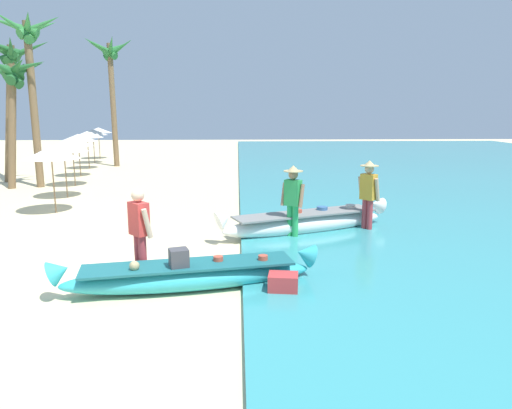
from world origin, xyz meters
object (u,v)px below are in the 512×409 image
palm_tree_mid_cluster (110,65)px  palm_tree_tall_inland (28,49)px  person_vendor_hatted (293,197)px  person_tourist_customer (139,230)px  cooler_box (283,285)px  palm_tree_leaning_seaward (12,80)px  boat_white_midground (306,222)px  palm_tree_far_behind (11,66)px  person_vendor_assistant (368,191)px  boat_cyan_foreground (189,275)px

palm_tree_mid_cluster → palm_tree_tall_inland: bearing=-99.9°
palm_tree_tall_inland → person_vendor_hatted: bearing=-42.0°
person_tourist_customer → cooler_box: person_tourist_customer is taller
person_tourist_customer → palm_tree_leaning_seaward: (-6.60, 10.41, 3.09)m
boat_white_midground → palm_tree_far_behind: palm_tree_far_behind is taller
cooler_box → boat_white_midground: bearing=84.7°
person_vendor_assistant → cooler_box: bearing=-121.6°
palm_tree_tall_inland → cooler_box: (8.45, -11.45, -5.02)m
person_vendor_hatted → palm_tree_far_behind: bearing=137.3°
person_tourist_customer → cooler_box: (2.42, -0.72, -0.75)m
person_tourist_customer → palm_tree_leaning_seaward: bearing=122.4°
boat_white_midground → cooler_box: bearing=-103.3°
person_tourist_customer → palm_tree_leaning_seaward: 12.71m
palm_tree_leaning_seaward → palm_tree_mid_cluster: 7.56m
palm_tree_leaning_seaward → palm_tree_mid_cluster: (1.78, 7.25, 1.19)m
palm_tree_tall_inland → palm_tree_leaning_seaward: 1.34m
cooler_box → person_tourist_customer: bearing=171.4°
palm_tree_far_behind → boat_white_midground: bearing=-40.1°
boat_cyan_foreground → person_vendor_hatted: bearing=55.5°
person_vendor_hatted → person_vendor_assistant: 2.00m
palm_tree_leaning_seaward → palm_tree_far_behind: 2.01m
boat_white_midground → palm_tree_tall_inland: (-9.37, 7.59, 4.90)m
boat_cyan_foreground → palm_tree_mid_cluster: size_ratio=0.67×
boat_white_midground → palm_tree_mid_cluster: palm_tree_mid_cluster is taller
boat_cyan_foreground → boat_white_midground: bearing=55.1°
palm_tree_leaning_seaward → person_tourist_customer: bearing=-57.6°
boat_cyan_foreground → palm_tree_far_behind: palm_tree_far_behind is taller
boat_white_midground → palm_tree_leaning_seaward: 12.87m
boat_white_midground → cooler_box: boat_white_midground is taller
boat_cyan_foreground → boat_white_midground: (2.46, 3.53, 0.04)m
boat_cyan_foreground → palm_tree_leaning_seaward: palm_tree_leaning_seaward is taller
boat_cyan_foreground → palm_tree_tall_inland: 13.99m
person_vendor_assistant → cooler_box: person_vendor_assistant is taller
person_vendor_hatted → palm_tree_leaning_seaward: 12.69m
palm_tree_leaning_seaward → palm_tree_mid_cluster: palm_tree_mid_cluster is taller
person_vendor_hatted → palm_tree_far_behind: palm_tree_far_behind is taller
palm_tree_tall_inland → boat_cyan_foreground: bearing=-58.2°
person_tourist_customer → palm_tree_far_behind: (-7.36, 12.16, 3.75)m
boat_white_midground → person_vendor_assistant: (1.53, 0.11, 0.73)m
boat_cyan_foreground → palm_tree_far_behind: size_ratio=0.76×
person_vendor_hatted → palm_tree_mid_cluster: 17.44m
palm_tree_tall_inland → palm_tree_leaning_seaward: size_ratio=1.31×
palm_tree_tall_inland → palm_tree_mid_cluster: (1.21, 6.94, 0.02)m
person_tourist_customer → cooler_box: size_ratio=3.47×
person_tourist_customer → boat_cyan_foreground: bearing=-24.2°
palm_tree_leaning_seaward → person_vendor_hatted: bearing=-39.1°
boat_cyan_foreground → palm_tree_tall_inland: (-6.90, 11.12, 4.94)m
person_tourist_customer → palm_tree_leaning_seaward: palm_tree_leaning_seaward is taller
boat_white_midground → person_tourist_customer: (-3.33, -3.14, 0.64)m
person_vendor_assistant → palm_tree_tall_inland: (-10.90, 7.48, 4.17)m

